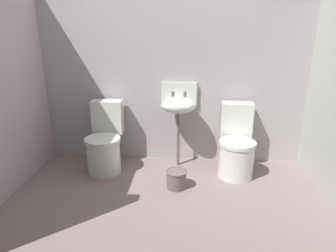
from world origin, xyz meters
The scene contains 6 objects.
ground_plane centered at (0.00, 0.00, -0.04)m, with size 3.53×2.52×0.08m, color gray.
wall_back centered at (0.00, 1.11, 1.06)m, with size 3.53×0.10×2.12m, color #B0A8A9.
toilet_left centered at (-0.77, 0.71, 0.32)m, with size 0.41×0.60×0.78m.
toilet_right centered at (0.74, 0.71, 0.32)m, with size 0.43×0.61×0.78m.
sink centered at (0.08, 0.90, 0.75)m, with size 0.42×0.35×0.99m.
bucket centered at (0.08, 0.32, 0.10)m, with size 0.22×0.22×0.19m.
Camera 1 is at (0.19, -2.44, 1.61)m, focal length 31.77 mm.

